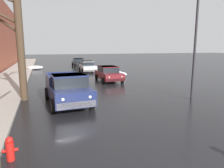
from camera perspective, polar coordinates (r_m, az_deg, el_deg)
The scene contains 10 objects.
left_sidewalk_slab at distance 20.19m, azimuth -27.29°, elevation 0.21°, with size 3.37×80.00×0.15m, color #A8A399.
snow_bank_along_left_kerb at distance 21.96m, azimuth 1.31°, elevation 2.67°, with size 2.41×1.45×0.65m.
snow_bank_mid_block_left at distance 31.91m, azimuth -20.67°, elevation 4.31°, with size 2.17×1.27×0.56m.
bare_tree_second_along_sidewalk at distance 13.45m, azimuth -24.53°, elevation 13.03°, with size 3.29×1.98×7.59m.
pickup_truck_darkblue_approaching_near_lane at distance 11.71m, azimuth -12.30°, elevation -1.31°, with size 2.42×4.96×1.76m.
sedan_maroon_parked_kerbside_close at distance 19.31m, azimuth -0.97°, elevation 2.98°, with size 2.04×4.09×1.42m.
sedan_white_parked_kerbside_mid at distance 26.86m, azimuth -6.87°, elevation 4.93°, with size 2.01×4.07×1.42m.
sedan_black_parked_far_down_block at distance 33.98m, azimuth -9.28°, elevation 5.95°, with size 1.93×4.19×1.42m.
fire_hydrant at distance 6.67m, azimuth -26.60°, elevation -15.82°, with size 0.42×0.22×0.71m.
street_lamp_post at distance 13.12m, azimuth 22.22°, elevation 10.57°, with size 0.44×0.24×6.14m.
Camera 1 is at (-3.37, -1.73, 3.16)m, focal length 32.74 mm.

